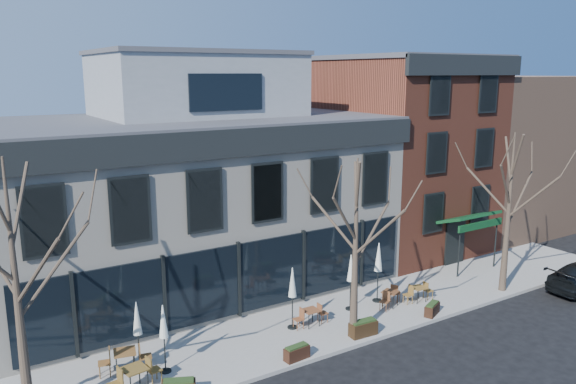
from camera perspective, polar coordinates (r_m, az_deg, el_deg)
ground at (r=24.27m, az=-5.03°, el=-12.95°), size 120.00×120.00×0.00m
sidewalk_front at (r=24.15m, az=4.43°, el=-12.88°), size 33.50×4.70×0.15m
corner_building at (r=27.22m, az=-9.98°, el=0.17°), size 18.39×10.39×11.10m
red_brick_building at (r=33.97m, az=10.64°, el=4.05°), size 8.20×11.78×11.18m
bg_building at (r=42.07m, az=19.73°, el=4.19°), size 12.00×12.00×10.00m
tree_corner at (r=17.55m, az=-25.80°, el=-9.16°), size 3.93×3.98×7.92m
tree_mid at (r=21.38m, az=6.90°, el=-5.59°), size 3.50×3.55×7.04m
tree_right at (r=27.72m, az=21.52°, el=-1.77°), size 3.72×3.77×7.48m
cafe_set_0 at (r=19.65m, az=-15.29°, el=-17.62°), size 1.88×0.84×0.97m
cafe_set_1 at (r=20.77m, az=-16.22°, el=-15.98°), size 1.87×0.88×0.96m
cafe_set_3 at (r=23.32m, az=2.33°, el=-12.43°), size 1.58×0.65×0.83m
cafe_set_4 at (r=25.48m, az=10.34°, el=-10.43°), size 1.61×1.00×0.83m
cafe_set_5 at (r=26.26m, az=13.09°, el=-9.89°), size 1.57×0.68×0.82m
umbrella_0 at (r=20.31m, az=-15.08°, el=-12.63°), size 0.40×0.40×2.48m
umbrella_1 at (r=19.93m, az=-12.54°, el=-13.06°), size 0.39×0.39×2.45m
umbrella_2 at (r=22.56m, az=0.45°, el=-9.49°), size 0.41×0.41×2.56m
umbrella_3 at (r=24.43m, az=6.40°, el=-7.97°), size 0.40×0.40×2.49m
umbrella_4 at (r=25.38m, az=9.18°, el=-6.87°), size 0.44×0.44×2.73m
planter_1 at (r=20.91m, az=0.90°, el=-15.98°), size 0.97×0.45×0.53m
planter_2 at (r=22.74m, az=7.65°, el=-13.52°), size 1.16×0.52×0.63m
planter_3 at (r=25.08m, az=14.43°, el=-11.42°), size 1.00×0.72×0.52m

